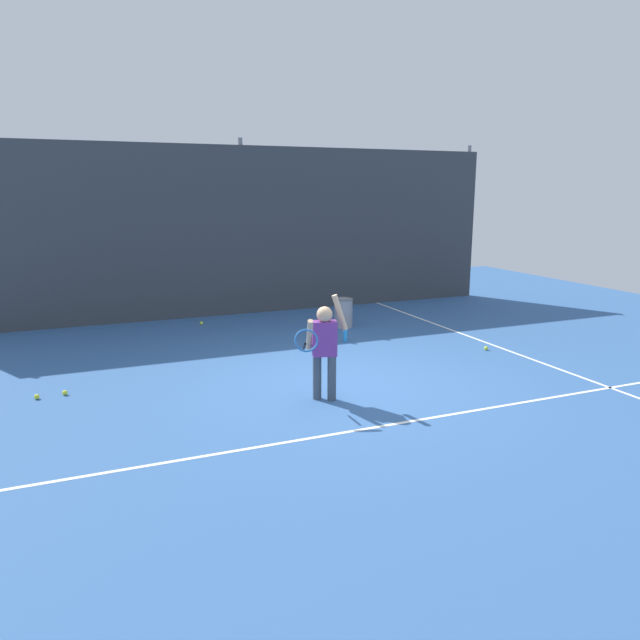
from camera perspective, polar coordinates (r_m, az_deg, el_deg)
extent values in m
plane|color=#335B93|center=(8.18, 2.85, -6.23)|extent=(20.00, 20.00, 0.00)
cube|color=white|center=(6.96, 8.09, -9.71)|extent=(9.00, 0.05, 0.00)
cube|color=white|center=(10.65, 16.21, -2.29)|extent=(0.05, 9.00, 0.00)
cube|color=#383D42|center=(12.74, -7.36, 8.43)|extent=(11.66, 0.08, 3.51)
cylinder|color=slate|center=(12.79, -7.44, 8.78)|extent=(0.09, 0.09, 3.66)
cylinder|color=slate|center=(15.29, 13.82, 9.10)|extent=(0.09, 0.09, 3.66)
cylinder|color=#3F4C59|center=(7.55, -0.28, -5.50)|extent=(0.11, 0.11, 0.58)
cylinder|color=#3F4C59|center=(7.51, 1.14, -5.59)|extent=(0.11, 0.11, 0.58)
cube|color=#72338C|center=(7.39, 0.44, -1.78)|extent=(0.33, 0.24, 0.44)
sphere|color=tan|center=(7.32, 0.44, 0.54)|extent=(0.20, 0.20, 0.20)
cylinder|color=tan|center=(7.36, 1.91, 0.73)|extent=(0.22, 0.12, 0.46)
cylinder|color=tan|center=(7.29, -1.01, -1.42)|extent=(0.14, 0.30, 0.43)
cylinder|color=black|center=(7.20, -1.50, -2.55)|extent=(0.09, 0.24, 0.15)
torus|color=#2666B2|center=(6.95, -1.33, -1.98)|extent=(0.32, 0.23, 0.26)
cylinder|color=gray|center=(11.53, 2.24, 0.69)|extent=(0.36, 0.36, 0.55)
torus|color=#595B60|center=(11.48, 2.26, 2.04)|extent=(0.38, 0.38, 0.02)
cylinder|color=#268CD8|center=(10.41, 2.44, -1.52)|extent=(0.07, 0.07, 0.22)
sphere|color=#CCE033|center=(8.44, -23.31, -6.43)|extent=(0.07, 0.07, 0.07)
sphere|color=#CCE033|center=(8.43, -25.56, -6.66)|extent=(0.07, 0.07, 0.07)
sphere|color=#CCE033|center=(11.97, -11.32, -0.29)|extent=(0.07, 0.07, 0.07)
sphere|color=#CCE033|center=(10.27, 15.67, -2.62)|extent=(0.07, 0.07, 0.07)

